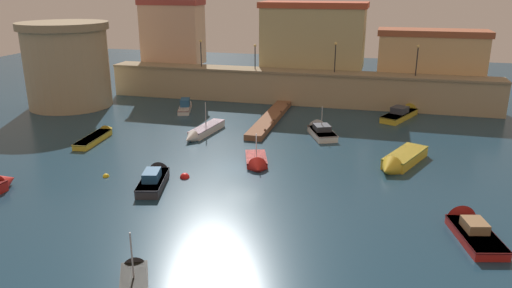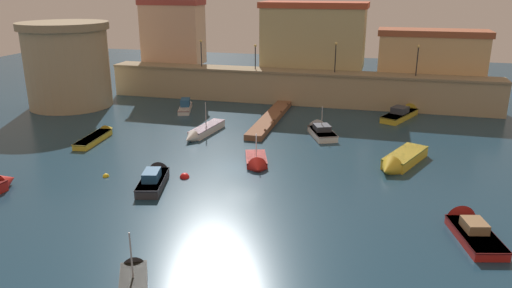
% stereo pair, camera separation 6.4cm
% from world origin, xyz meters
% --- Properties ---
extents(ground_plane, '(126.50, 126.50, 0.00)m').
position_xyz_m(ground_plane, '(0.00, 0.00, 0.00)').
color(ground_plane, '#19384C').
extents(quay_wall, '(46.26, 3.31, 3.93)m').
position_xyz_m(quay_wall, '(0.00, 22.59, 1.97)').
color(quay_wall, tan).
rests_on(quay_wall, ground).
extents(old_town_backdrop, '(42.50, 5.91, 8.13)m').
position_xyz_m(old_town_backdrop, '(0.96, 26.56, 7.33)').
color(old_town_backdrop, '#D8AC8C').
rests_on(old_town_backdrop, ground).
extents(fortress_tower, '(10.04, 10.04, 9.63)m').
position_xyz_m(fortress_tower, '(-25.08, 14.39, 4.87)').
color(fortress_tower, tan).
rests_on(fortress_tower, ground).
extents(pier_dock, '(1.69, 14.41, 0.70)m').
position_xyz_m(pier_dock, '(-0.94, 13.88, 0.27)').
color(pier_dock, brown).
rests_on(pier_dock, ground).
extents(quay_lamp_0, '(0.32, 0.32, 3.28)m').
position_xyz_m(quay_lamp_0, '(-11.81, 22.59, 6.12)').
color(quay_lamp_0, black).
rests_on(quay_lamp_0, quay_wall).
extents(quay_lamp_1, '(0.32, 0.32, 2.92)m').
position_xyz_m(quay_lamp_1, '(-4.92, 22.59, 5.91)').
color(quay_lamp_1, black).
rests_on(quay_lamp_1, quay_wall).
extents(quay_lamp_2, '(0.32, 0.32, 3.45)m').
position_xyz_m(quay_lamp_2, '(4.60, 22.59, 6.22)').
color(quay_lamp_2, black).
rests_on(quay_lamp_2, quay_wall).
extents(quay_lamp_3, '(0.32, 0.32, 3.42)m').
position_xyz_m(quay_lamp_3, '(13.60, 22.59, 6.20)').
color(quay_lamp_3, black).
rests_on(quay_lamp_3, quay_wall).
extents(moored_boat_0, '(2.83, 4.58, 2.96)m').
position_xyz_m(moored_boat_0, '(1.07, 0.58, 0.26)').
color(moored_boat_0, red).
rests_on(moored_boat_0, ground).
extents(moored_boat_1, '(2.92, 5.86, 1.73)m').
position_xyz_m(moored_boat_1, '(-5.16, -4.61, 0.43)').
color(moored_boat_1, '#333338').
rests_on(moored_boat_1, ground).
extents(moored_boat_3, '(2.13, 6.75, 3.27)m').
position_xyz_m(moored_boat_3, '(-6.01, 7.24, 0.38)').
color(moored_boat_3, white).
rests_on(moored_boat_3, ground).
extents(moored_boat_4, '(3.17, 5.93, 1.77)m').
position_xyz_m(moored_boat_4, '(15.68, -6.77, 0.34)').
color(moored_boat_4, red).
rests_on(moored_boat_4, ground).
extents(moored_boat_5, '(4.25, 6.91, 1.72)m').
position_xyz_m(moored_boat_5, '(12.00, 3.42, 0.45)').
color(moored_boat_5, gold).
rests_on(moored_boat_5, ground).
extents(moored_boat_6, '(3.67, 5.36, 3.40)m').
position_xyz_m(moored_boat_6, '(4.70, 10.42, 0.39)').
color(moored_boat_6, white).
rests_on(moored_boat_6, ground).
extents(moored_boat_7, '(1.83, 6.64, 1.21)m').
position_xyz_m(moored_boat_7, '(-14.94, 3.75, 0.29)').
color(moored_boat_7, gold).
rests_on(moored_boat_7, ground).
extents(moored_boat_8, '(2.83, 5.75, 1.62)m').
position_xyz_m(moored_boat_8, '(-11.52, 16.39, 0.41)').
color(moored_boat_8, white).
rests_on(moored_boat_8, ground).
extents(moored_boat_9, '(2.96, 4.21, 3.25)m').
position_xyz_m(moored_boat_9, '(-0.49, -16.52, 0.35)').
color(moored_boat_9, '#333338').
rests_on(moored_boat_9, ground).
extents(moored_boat_10, '(4.51, 7.34, 1.81)m').
position_xyz_m(moored_boat_10, '(12.55, 19.20, 0.43)').
color(moored_boat_10, gold).
rests_on(moored_boat_10, ground).
extents(mooring_buoy_0, '(0.48, 0.48, 0.48)m').
position_xyz_m(mooring_buoy_0, '(-9.23, -4.54, 0.00)').
color(mooring_buoy_0, yellow).
rests_on(mooring_buoy_0, ground).
extents(mooring_buoy_1, '(0.72, 0.72, 0.72)m').
position_xyz_m(mooring_buoy_1, '(-3.47, -3.21, 0.00)').
color(mooring_buoy_1, red).
rests_on(mooring_buoy_1, ground).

